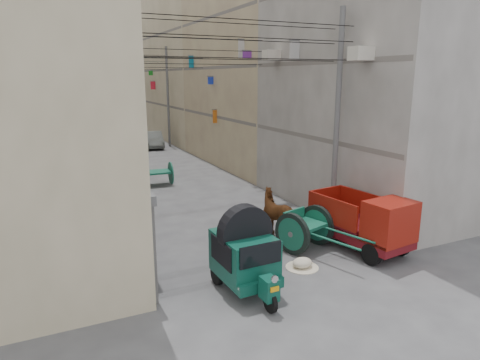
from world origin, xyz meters
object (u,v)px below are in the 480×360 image
feed_sack (302,263)px  distant_car_grey (154,140)px  second_cart (159,173)px  distant_car_white (97,148)px  horse (281,215)px  mini_truck (369,225)px  tonga_cart (305,228)px  distant_car_green (105,136)px  auto_rickshaw (245,253)px

feed_sack → distant_car_grey: bearing=86.3°
second_cart → distant_car_white: second_cart is taller
horse → distant_car_white: bearing=-94.5°
horse → distant_car_white: size_ratio=0.63×
horse → distant_car_grey: bearing=-107.8°
feed_sack → mini_truck: bearing=1.8°
horse → tonga_cart: bearing=82.1°
mini_truck → distant_car_green: 29.20m
mini_truck → distant_car_green: mini_truck is taller
tonga_cart → distant_car_white: tonga_cart is taller
distant_car_white → distant_car_green: (1.55, 6.58, 0.03)m
mini_truck → distant_car_white: (-5.74, 22.31, -0.38)m
feed_sack → distant_car_green: size_ratio=0.16×
auto_rickshaw → distant_car_white: size_ratio=0.81×
feed_sack → distant_car_grey: distant_car_grey is taller
auto_rickshaw → distant_car_green: bearing=86.9°
mini_truck → second_cart: mini_truck is taller
tonga_cart → distant_car_green: (-2.46, 27.76, -0.14)m
mini_truck → feed_sack: 2.73m
distant_car_white → distant_car_grey: distant_car_grey is taller
second_cart → distant_car_green: size_ratio=0.36×
auto_rickshaw → distant_car_green: (0.59, 29.45, -0.49)m
second_cart → distant_car_white: (-1.86, 10.49, -0.09)m
feed_sack → distant_car_white: (-3.13, 22.39, 0.39)m
tonga_cart → distant_car_green: bearing=77.8°
distant_car_grey → distant_car_green: size_ratio=0.97×
second_cart → feed_sack: second_cart is taller
distant_car_green → mini_truck: bearing=116.8°
second_cart → distant_car_grey: 12.80m
distant_car_white → distant_car_grey: bearing=-148.9°
auto_rickshaw → horse: 4.14m
horse → auto_rickshaw: bearing=30.3°
tonga_cart → mini_truck: 2.07m
horse → distant_car_grey: (0.87, 21.90, -0.21)m
tonga_cart → feed_sack: size_ratio=5.24×
mini_truck → horse: mini_truck is taller
tonga_cart → distant_car_grey: bearing=71.0°
mini_truck → horse: size_ratio=1.80×
tonga_cart → feed_sack: bearing=-143.7°
tonga_cart → horse: 1.29m
auto_rickshaw → second_cart: size_ratio=1.82×
auto_rickshaw → feed_sack: (2.17, 0.48, -0.92)m
second_cart → tonga_cart: bearing=-75.1°
auto_rickshaw → tonga_cart: 3.51m
tonga_cart → distant_car_grey: 23.18m
tonga_cart → second_cart: size_ratio=2.28×
auto_rickshaw → distant_car_white: bearing=90.5°
mini_truck → distant_car_green: (-4.19, 28.89, -0.35)m
auto_rickshaw → tonga_cart: size_ratio=0.80×
distant_car_grey → mini_truck: bearing=-79.1°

